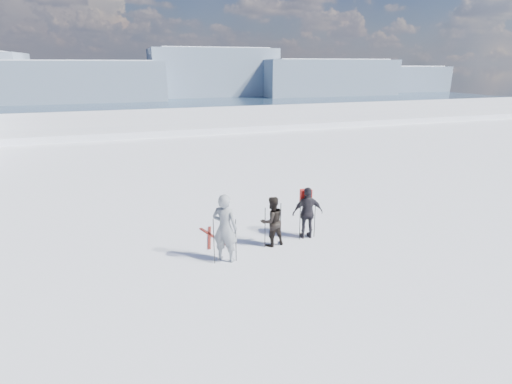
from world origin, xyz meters
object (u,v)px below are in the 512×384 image
(skier_dark, at_px, (272,221))
(skis_loose, at_px, (212,237))
(skier_grey, at_px, (225,228))
(skier_pack, at_px, (308,213))

(skier_dark, xyz_separation_m, skis_loose, (-1.62, 1.12, -0.76))
(skier_grey, distance_m, skier_dark, 1.67)
(skier_grey, relative_size, skier_pack, 1.18)
(skier_grey, xyz_separation_m, skier_pack, (2.82, 0.69, -0.15))
(skier_grey, relative_size, skier_dark, 1.26)
(skier_grey, relative_size, skis_loose, 1.16)
(skier_pack, distance_m, skis_loose, 3.13)
(skier_dark, height_order, skis_loose, skier_dark)
(skier_grey, distance_m, skis_loose, 1.90)
(skier_pack, relative_size, skis_loose, 0.99)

